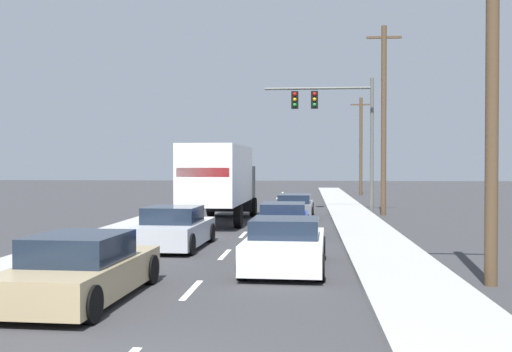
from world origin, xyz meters
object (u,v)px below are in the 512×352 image
car_tan (81,270)px  utility_pole_near (492,94)px  utility_pole_mid (384,118)px  traffic_signal_mast (329,114)px  car_silver (174,229)px  car_blue (283,220)px  utility_pole_far (361,145)px  box_truck (221,178)px  car_white (286,246)px  car_gray (295,206)px

car_tan → utility_pole_near: bearing=14.4°
utility_pole_mid → car_tan: bearing=-112.0°
car_tan → traffic_signal_mast: traffic_signal_mast is taller
car_silver → utility_pole_mid: (8.13, 13.13, 4.47)m
car_blue → utility_pole_far: 30.97m
box_truck → utility_pole_mid: size_ratio=0.88×
car_silver → car_white: 5.07m
car_gray → traffic_signal_mast: traffic_signal_mast is taller
utility_pole_far → car_tan: bearing=-102.1°
car_blue → utility_pole_far: (5.49, 30.24, 3.81)m
car_gray → car_white: (0.10, -14.92, 0.03)m
car_silver → utility_pole_mid: size_ratio=0.43×
car_gray → car_blue: 7.48m
car_blue → utility_pole_mid: (4.84, 9.21, 4.50)m
utility_pole_mid → car_blue: bearing=-117.7°
car_white → utility_pole_far: (5.13, 37.68, 3.79)m
car_tan → traffic_signal_mast: bearing=76.4°
box_truck → car_blue: bearing=-55.9°
car_silver → car_gray: 11.94m
car_tan → car_blue: bearing=73.1°
box_truck → utility_pole_far: bearing=71.7°
car_white → utility_pole_mid: bearing=74.9°
utility_pole_near → car_blue: bearing=118.0°
box_truck → car_silver: (-0.26, -8.40, -1.43)m
car_gray → utility_pole_far: 23.67m
car_tan → utility_pole_far: utility_pole_far is taller
car_tan → utility_pole_mid: bearing=68.0°
car_blue → utility_pole_mid: utility_pole_mid is taller
car_white → utility_pole_mid: size_ratio=0.44×
box_truck → car_gray: size_ratio=1.83×
car_silver → car_white: bearing=-44.0°
box_truck → car_white: size_ratio=1.99×
box_truck → utility_pole_near: bearing=-59.9°
box_truck → car_silver: 8.53m
car_gray → utility_pole_near: size_ratio=0.59×
car_silver → car_tan: 7.37m
car_tan → utility_pole_far: (8.93, 41.53, 3.79)m
box_truck → utility_pole_near: utility_pole_near is taller
box_truck → car_blue: size_ratio=2.07×
car_tan → traffic_signal_mast: 24.01m
box_truck → utility_pole_mid: (7.87, 4.73, 3.04)m
utility_pole_near → car_tan: bearing=-165.6°
box_truck → car_tan: 15.84m
car_gray → car_blue: car_blue is taller
car_gray → utility_pole_far: bearing=77.1°
car_blue → car_white: bearing=-87.2°
car_white → car_blue: bearing=92.8°
car_gray → traffic_signal_mast: 6.67m
car_silver → utility_pole_near: bearing=-32.7°
car_silver → car_blue: bearing=50.1°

